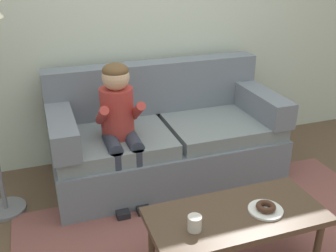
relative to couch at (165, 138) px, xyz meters
name	(u,v)px	position (x,y,z in m)	size (l,w,h in m)	color
ground	(211,227)	(0.07, -0.85, -0.35)	(10.00, 10.00, 0.00)	brown
wall_back	(152,6)	(0.07, 0.55, 1.05)	(8.00, 0.10, 2.80)	beige
area_rug	(226,248)	(0.07, -1.10, -0.34)	(2.78, 1.72, 0.01)	brown
couch	(165,138)	(0.00, 0.00, 0.00)	(1.95, 0.90, 0.96)	slate
coffee_table	(236,219)	(0.02, -1.27, 0.03)	(1.07, 0.50, 0.43)	#4C3828
person_child	(120,120)	(-0.44, -0.21, 0.32)	(0.34, 0.58, 1.10)	#AD3833
plate	(265,210)	(0.19, -1.31, 0.09)	(0.21, 0.21, 0.01)	white
donut	(266,207)	(0.19, -1.31, 0.11)	(0.12, 0.12, 0.04)	#422619
mug	(195,223)	(-0.28, -1.33, 0.12)	(0.08, 0.08, 0.09)	silver
toy_controller	(270,207)	(0.59, -0.81, -0.32)	(0.23, 0.09, 0.05)	gold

